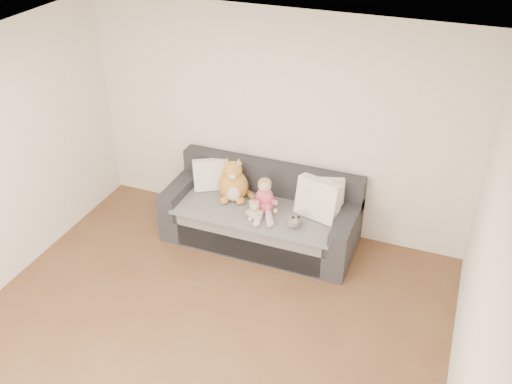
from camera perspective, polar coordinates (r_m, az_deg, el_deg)
room_shell at (r=4.83m, az=-6.14°, el=-2.93°), size 5.00×5.00×5.00m
sofa at (r=6.62m, az=0.60°, el=-2.43°), size 2.20×0.94×0.85m
cushion_left at (r=6.76m, az=-4.56°, el=1.75°), size 0.44×0.37×0.39m
cushion_right_back at (r=6.39m, az=6.87°, el=-0.25°), size 0.46×0.30×0.40m
cushion_right_front at (r=6.24m, az=6.24°, el=-0.73°), size 0.53×0.34×0.46m
toddler at (r=6.28m, az=0.85°, el=-0.75°), size 0.30×0.44×0.43m
plush_cat at (r=6.55m, az=-2.28°, el=0.87°), size 0.43×0.43×0.54m
teddy_bear at (r=6.23m, az=-0.18°, el=-1.98°), size 0.19×0.15×0.25m
plush_cow at (r=6.13m, az=3.92°, el=-2.94°), size 0.16×0.22×0.18m
sippy_cup at (r=6.40m, az=-0.32°, el=-1.45°), size 0.10×0.06×0.10m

